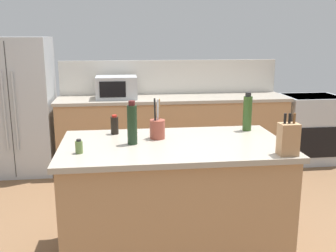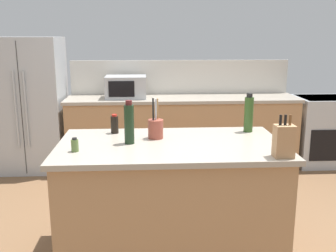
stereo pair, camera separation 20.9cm
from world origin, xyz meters
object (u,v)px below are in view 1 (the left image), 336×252
wine_bottle (132,124)px  olive_oil_bottle (247,113)px  microwave (116,87)px  utensil_crock (157,128)px  spice_jar_oregano (79,147)px  refrigerator (18,106)px  knife_block (288,139)px  soy_sauce_bottle (115,125)px  range_oven (310,128)px

wine_bottle → olive_oil_bottle: bearing=17.4°
microwave → utensil_crock: utensil_crock is taller
spice_jar_oregano → microwave: bearing=83.9°
refrigerator → wine_bottle: size_ratio=5.20×
microwave → olive_oil_bottle: olive_oil_bottle is taller
utensil_crock → olive_oil_bottle: 0.81m
knife_block → utensil_crock: bearing=147.1°
refrigerator → microwave: (1.25, -0.05, 0.22)m
wine_bottle → utensil_crock: bearing=34.4°
utensil_crock → spice_jar_oregano: bearing=-150.4°
olive_oil_bottle → wine_bottle: bearing=-162.6°
olive_oil_bottle → soy_sauce_bottle: (-1.12, 0.02, -0.08)m
utensil_crock → range_oven: bearing=41.3°
olive_oil_bottle → refrigerator: bearing=140.7°
range_oven → microwave: size_ratio=1.77×
knife_block → soy_sauce_bottle: knife_block is taller
utensil_crock → spice_jar_oregano: utensil_crock is taller
range_oven → utensil_crock: 3.16m
microwave → soy_sauce_bottle: (-0.01, -1.87, -0.07)m
microwave → soy_sauce_bottle: microwave is taller
wine_bottle → olive_oil_bottle: size_ratio=1.00×
microwave → wine_bottle: size_ratio=1.58×
wine_bottle → olive_oil_bottle: same height
utensil_crock → wine_bottle: size_ratio=0.97×
range_oven → wine_bottle: bearing=-139.2°
spice_jar_oregano → wine_bottle: 0.43m
olive_oil_bottle → microwave: bearing=120.6°
refrigerator → range_oven: size_ratio=1.86×
knife_block → microwave: bearing=114.1°
utensil_crock → microwave: bearing=99.0°
range_oven → soy_sauce_bottle: 3.31m
spice_jar_oregano → olive_oil_bottle: size_ratio=0.30×
refrigerator → olive_oil_bottle: size_ratio=5.22×
refrigerator → wine_bottle: refrigerator is taller
microwave → wine_bottle: wine_bottle is taller
microwave → spice_jar_oregano: bearing=-96.1°
spice_jar_oregano → soy_sauce_bottle: soy_sauce_bottle is taller
range_oven → olive_oil_bottle: bearing=-129.5°
range_oven → soy_sauce_bottle: size_ratio=5.75×
utensil_crock → olive_oil_bottle: (0.79, 0.17, 0.07)m
utensil_crock → olive_oil_bottle: bearing=12.3°
utensil_crock → soy_sauce_bottle: 0.38m
refrigerator → knife_block: bearing=-47.6°
refrigerator → wine_bottle: (1.37, -2.24, 0.24)m
spice_jar_oregano → knife_block: bearing=-8.6°
spice_jar_oregano → wine_bottle: wine_bottle is taller
microwave → spice_jar_oregano: 2.40m
microwave → refrigerator: bearing=177.6°
soy_sauce_bottle → olive_oil_bottle: bearing=-0.8°
knife_block → wine_bottle: wine_bottle is taller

